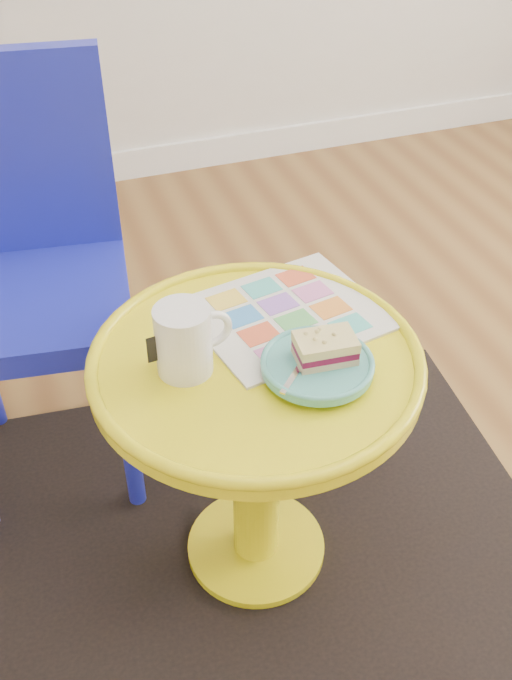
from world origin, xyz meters
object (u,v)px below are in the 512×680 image
object	(u,v)px
plate	(317,365)
chair	(25,259)
side_table	(256,421)
newspaper	(287,314)
mug	(185,338)

from	to	relation	value
plate	chair	bearing A→B (deg)	127.23
side_table	newspaper	size ratio (longest dim) A/B	1.74
side_table	plate	size ratio (longest dim) A/B	3.07
chair	plate	bearing A→B (deg)	-44.55
mug	newspaper	bearing A→B (deg)	15.55
chair	side_table	bearing A→B (deg)	-46.50
side_table	newspaper	bearing A→B (deg)	45.25
newspaper	mug	xyz separation A→B (m)	(-0.22, -0.08, 0.06)
plate	mug	bearing A→B (deg)	156.49
mug	side_table	bearing A→B (deg)	-11.80
side_table	newspaper	distance (m)	0.21
chair	mug	bearing A→B (deg)	-56.53
chair	mug	distance (m)	0.53
chair	mug	size ratio (longest dim) A/B	6.90
chair	plate	world-z (taller)	chair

